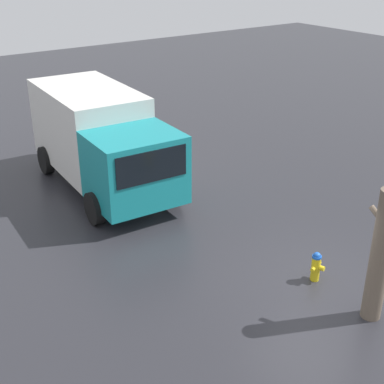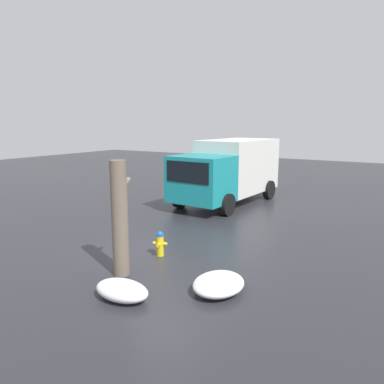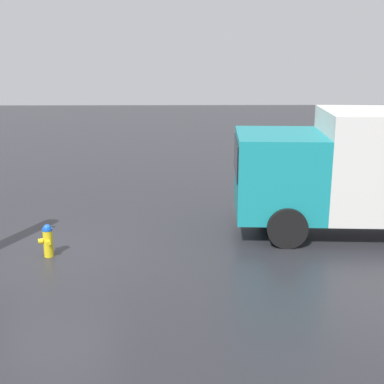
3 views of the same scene
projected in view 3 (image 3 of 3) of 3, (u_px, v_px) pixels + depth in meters
ground_plane at (49, 256)px, 11.34m from camera, size 60.00×60.00×0.00m
fire_hydrant at (48, 240)px, 11.24m from camera, size 0.31×0.41×0.71m
delivery_truck at (377, 167)px, 12.50m from camera, size 6.39×2.94×2.89m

